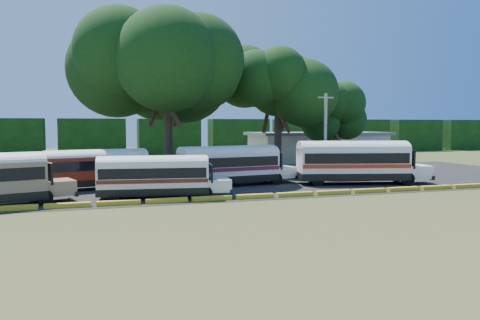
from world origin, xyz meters
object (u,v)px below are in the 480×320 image
object	(u,v)px
bus_red	(99,166)
bus_cream_west	(156,174)
bus_white_red	(355,160)
tree_west	(167,63)

from	to	relation	value
bus_red	bus_cream_west	xyz separation A→B (m)	(3.64, -6.25, -0.12)
bus_cream_west	bus_white_red	xyz separation A→B (m)	(17.11, 2.82, 0.41)
bus_white_red	bus_red	bearing A→B (deg)	-175.48
bus_red	bus_white_red	xyz separation A→B (m)	(20.75, -3.43, 0.29)
bus_red	tree_west	distance (m)	13.24
bus_cream_west	bus_white_red	distance (m)	17.35
bus_red	bus_cream_west	world-z (taller)	bus_red
bus_cream_west	bus_white_red	world-z (taller)	bus_white_red
bus_cream_west	bus_red	bearing A→B (deg)	127.80
bus_red	tree_west	bearing A→B (deg)	32.88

